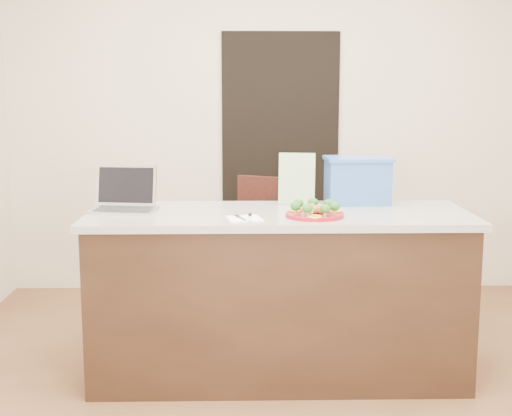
{
  "coord_description": "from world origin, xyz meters",
  "views": [
    {
      "loc": [
        -0.2,
        -3.53,
        1.59
      ],
      "look_at": [
        -0.12,
        0.2,
        0.95
      ],
      "focal_mm": 50.0,
      "sensor_mm": 36.0,
      "label": 1
    }
  ],
  "objects_px": {
    "blue_box": "(357,180)",
    "chair": "(270,245)",
    "yogurt_bottle": "(310,213)",
    "napkin": "(244,219)",
    "island": "(278,294)",
    "plate": "(315,214)",
    "laptop": "(125,198)"
  },
  "relations": [
    {
      "from": "blue_box",
      "to": "chair",
      "type": "bearing_deg",
      "value": 134.57
    },
    {
      "from": "chair",
      "to": "yogurt_bottle",
      "type": "bearing_deg",
      "value": -54.81
    },
    {
      "from": "napkin",
      "to": "blue_box",
      "type": "distance_m",
      "value": 0.83
    },
    {
      "from": "island",
      "to": "chair",
      "type": "height_order",
      "value": "chair"
    },
    {
      "from": "island",
      "to": "chair",
      "type": "xyz_separation_m",
      "value": [
        -0.02,
        0.74,
        0.11
      ]
    },
    {
      "from": "plate",
      "to": "chair",
      "type": "xyz_separation_m",
      "value": [
        -0.2,
        0.89,
        -0.36
      ]
    },
    {
      "from": "yogurt_bottle",
      "to": "island",
      "type": "bearing_deg",
      "value": 128.62
    },
    {
      "from": "yogurt_bottle",
      "to": "blue_box",
      "type": "height_order",
      "value": "blue_box"
    },
    {
      "from": "yogurt_bottle",
      "to": "blue_box",
      "type": "distance_m",
      "value": 0.59
    },
    {
      "from": "yogurt_bottle",
      "to": "blue_box",
      "type": "xyz_separation_m",
      "value": [
        0.32,
        0.48,
        0.11
      ]
    },
    {
      "from": "island",
      "to": "plate",
      "type": "distance_m",
      "value": 0.52
    },
    {
      "from": "laptop",
      "to": "chair",
      "type": "bearing_deg",
      "value": 46.79
    },
    {
      "from": "plate",
      "to": "island",
      "type": "bearing_deg",
      "value": 140.91
    },
    {
      "from": "plate",
      "to": "laptop",
      "type": "xyz_separation_m",
      "value": [
        -1.02,
        0.23,
        0.05
      ]
    },
    {
      "from": "plate",
      "to": "yogurt_bottle",
      "type": "relative_size",
      "value": 4.43
    },
    {
      "from": "laptop",
      "to": "yogurt_bottle",
      "type": "bearing_deg",
      "value": -7.38
    },
    {
      "from": "yogurt_bottle",
      "to": "chair",
      "type": "bearing_deg",
      "value": 100.31
    },
    {
      "from": "chair",
      "to": "blue_box",
      "type": "bearing_deg",
      "value": -18.1
    },
    {
      "from": "yogurt_bottle",
      "to": "chair",
      "type": "xyz_separation_m",
      "value": [
        -0.17,
        0.93,
        -0.38
      ]
    },
    {
      "from": "plate",
      "to": "blue_box",
      "type": "bearing_deg",
      "value": 56.42
    },
    {
      "from": "napkin",
      "to": "blue_box",
      "type": "relative_size",
      "value": 0.44
    },
    {
      "from": "island",
      "to": "yogurt_bottle",
      "type": "height_order",
      "value": "yogurt_bottle"
    },
    {
      "from": "island",
      "to": "blue_box",
      "type": "distance_m",
      "value": 0.81
    },
    {
      "from": "chair",
      "to": "island",
      "type": "bearing_deg",
      "value": -63.74
    },
    {
      "from": "yogurt_bottle",
      "to": "chair",
      "type": "height_order",
      "value": "chair"
    },
    {
      "from": "yogurt_bottle",
      "to": "laptop",
      "type": "relative_size",
      "value": 0.19
    },
    {
      "from": "laptop",
      "to": "chair",
      "type": "relative_size",
      "value": 0.37
    },
    {
      "from": "yogurt_bottle",
      "to": "laptop",
      "type": "height_order",
      "value": "laptop"
    },
    {
      "from": "blue_box",
      "to": "island",
      "type": "bearing_deg",
      "value": -150.7
    },
    {
      "from": "plate",
      "to": "blue_box",
      "type": "height_order",
      "value": "blue_box"
    },
    {
      "from": "napkin",
      "to": "yogurt_bottle",
      "type": "relative_size",
      "value": 2.45
    },
    {
      "from": "plate",
      "to": "yogurt_bottle",
      "type": "bearing_deg",
      "value": -121.56
    }
  ]
}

